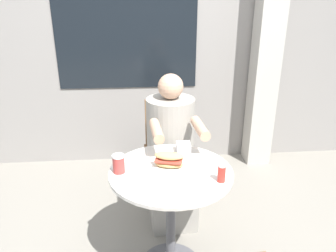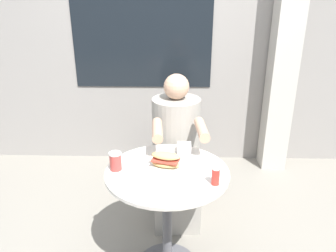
{
  "view_description": "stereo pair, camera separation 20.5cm",
  "coord_description": "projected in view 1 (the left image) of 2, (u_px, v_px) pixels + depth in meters",
  "views": [
    {
      "loc": [
        -0.16,
        -1.69,
        1.7
      ],
      "look_at": [
        0.0,
        0.21,
        0.94
      ],
      "focal_mm": 35.0,
      "sensor_mm": 36.0,
      "label": 1
    },
    {
      "loc": [
        0.05,
        -1.69,
        1.7
      ],
      "look_at": [
        0.0,
        0.21,
        0.94
      ],
      "focal_mm": 35.0,
      "sensor_mm": 36.0,
      "label": 2
    }
  ],
  "objects": [
    {
      "name": "storefront_wall",
      "position": [
        155.0,
        28.0,
        3.2
      ],
      "size": [
        8.0,
        0.09,
        2.8
      ],
      "color": "gray",
      "rests_on": "ground_plane"
    },
    {
      "name": "lattice_pillar",
      "position": [
        267.0,
        50.0,
        3.2
      ],
      "size": [
        0.24,
        0.24,
        2.4
      ],
      "color": "#B2ADA3",
      "rests_on": "ground_plane"
    },
    {
      "name": "cafe_table",
      "position": [
        171.0,
        198.0,
        2.0
      ],
      "size": [
        0.73,
        0.73,
        0.74
      ],
      "color": "beige",
      "rests_on": "ground_plane"
    },
    {
      "name": "diner_chair",
      "position": [
        166.0,
        140.0,
        2.86
      ],
      "size": [
        0.41,
        0.41,
        0.87
      ],
      "rotation": [
        0.0,
        0.0,
        3.21
      ],
      "color": "brown",
      "rests_on": "ground_plane"
    },
    {
      "name": "seated_diner",
      "position": [
        171.0,
        160.0,
        2.54
      ],
      "size": [
        0.39,
        0.66,
        1.18
      ],
      "rotation": [
        0.0,
        0.0,
        3.21
      ],
      "color": "gray",
      "rests_on": "ground_plane"
    },
    {
      "name": "sandwich_on_plate",
      "position": [
        169.0,
        162.0,
        1.95
      ],
      "size": [
        0.23,
        0.23,
        0.1
      ],
      "rotation": [
        0.0,
        0.0,
        -0.27
      ],
      "color": "white",
      "rests_on": "cafe_table"
    },
    {
      "name": "drink_cup",
      "position": [
        119.0,
        164.0,
        1.89
      ],
      "size": [
        0.07,
        0.07,
        0.11
      ],
      "color": "#B73D38",
      "rests_on": "cafe_table"
    },
    {
      "name": "napkin_box",
      "position": [
        183.0,
        147.0,
        2.16
      ],
      "size": [
        0.09,
        0.09,
        0.06
      ],
      "rotation": [
        0.0,
        0.0,
        -0.01
      ],
      "color": "silver",
      "rests_on": "cafe_table"
    },
    {
      "name": "condiment_bottle",
      "position": [
        222.0,
        172.0,
        1.8
      ],
      "size": [
        0.04,
        0.04,
        0.12
      ],
      "color": "red",
      "rests_on": "cafe_table"
    }
  ]
}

